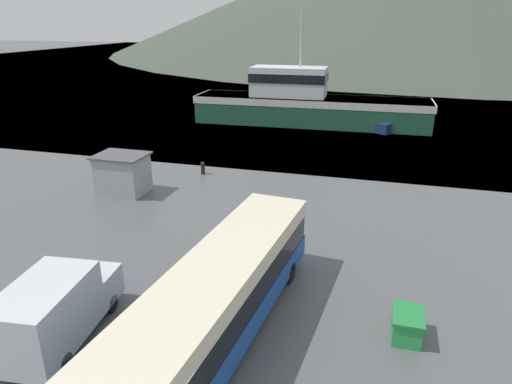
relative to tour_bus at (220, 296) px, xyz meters
name	(u,v)px	position (x,y,z in m)	size (l,w,h in m)	color
water_surface	(378,56)	(1.54, 138.81, -1.75)	(240.00, 240.00, 0.00)	slate
tour_bus	(220,296)	(0.00, 0.00, 0.00)	(3.77, 12.97, 3.09)	#194799
delivery_van	(56,309)	(-5.41, -1.70, -0.40)	(2.71, 5.57, 2.58)	silver
fishing_boat	(306,103)	(-3.20, 35.99, 0.48)	(24.89, 5.75, 12.00)	#1E5138
storage_bin	(407,325)	(6.34, 1.81, -1.24)	(1.09, 1.53, 1.00)	green
dock_kiosk	(123,174)	(-11.10, 12.08, -0.46)	(3.23, 2.57, 2.57)	#93999E
small_boat	(396,124)	(6.21, 36.13, -1.25)	(5.18, 6.57, 1.01)	#19234C
mooring_bollard	(203,167)	(-7.53, 17.00, -1.25)	(0.33, 0.33, 0.93)	black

